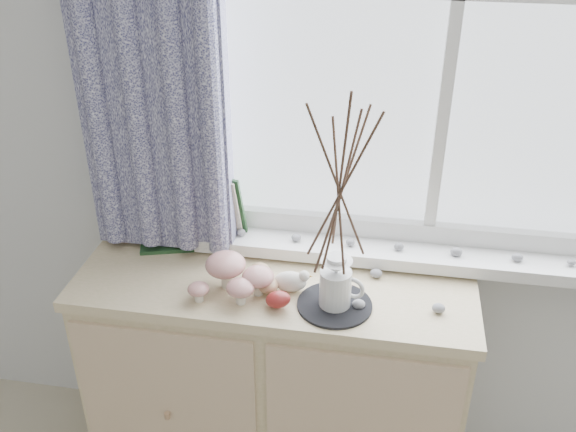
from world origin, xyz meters
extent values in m
cube|color=silver|center=(0.00, 2.00, 1.30)|extent=(4.00, 0.04, 2.60)
cube|color=white|center=(0.30, 1.92, 0.88)|extent=(1.45, 0.16, 0.04)
cube|color=beige|center=(-0.15, 1.75, 0.41)|extent=(1.17, 0.43, 0.81)
cube|color=beige|center=(-0.15, 1.75, 0.83)|extent=(1.20, 0.45, 0.03)
cube|color=beige|center=(-0.44, 1.53, 0.41)|extent=(0.55, 0.01, 0.75)
cylinder|color=silver|center=(-0.28, 1.69, 0.89)|extent=(0.03, 0.03, 0.08)
ellipsoid|color=#971104|center=(-0.28, 1.69, 0.93)|extent=(0.12, 0.12, 0.07)
cylinder|color=silver|center=(-0.22, 1.62, 0.88)|extent=(0.03, 0.03, 0.05)
ellipsoid|color=#971104|center=(-0.22, 1.62, 0.90)|extent=(0.08, 0.08, 0.04)
cylinder|color=silver|center=(-0.34, 1.61, 0.87)|extent=(0.03, 0.03, 0.04)
ellipsoid|color=#971104|center=(-0.34, 1.61, 0.89)|extent=(0.06, 0.06, 0.03)
cylinder|color=silver|center=(-0.18, 1.67, 0.88)|extent=(0.03, 0.03, 0.06)
ellipsoid|color=#971104|center=(-0.18, 1.67, 0.91)|extent=(0.09, 0.09, 0.05)
ellipsoid|color=tan|center=(-0.15, 1.68, 0.88)|extent=(0.06, 0.05, 0.07)
ellipsoid|color=tan|center=(-0.19, 1.75, 0.88)|extent=(0.06, 0.05, 0.07)
ellipsoid|color=maroon|center=(-0.11, 1.62, 0.88)|extent=(0.06, 0.05, 0.07)
cylinder|color=black|center=(0.04, 1.65, 0.85)|extent=(0.21, 0.21, 0.01)
cylinder|color=silver|center=(0.04, 1.65, 0.91)|extent=(0.11, 0.11, 0.11)
cone|color=silver|center=(0.04, 1.65, 0.98)|extent=(0.09, 0.09, 0.04)
cylinder|color=silver|center=(0.04, 1.65, 1.00)|extent=(0.06, 0.06, 0.02)
torus|color=silver|center=(0.09, 1.65, 0.92)|extent=(0.07, 0.03, 0.07)
ellipsoid|color=gray|center=(0.11, 1.65, 0.86)|extent=(0.04, 0.03, 0.03)
ellipsoid|color=gray|center=(0.15, 1.81, 0.86)|extent=(0.04, 0.03, 0.03)
ellipsoid|color=gray|center=(0.33, 1.67, 0.86)|extent=(0.04, 0.03, 0.03)
ellipsoid|color=gray|center=(0.03, 1.85, 0.86)|extent=(0.04, 0.03, 0.03)
camera|label=1|loc=(0.16, 0.21, 1.97)|focal=40.00mm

